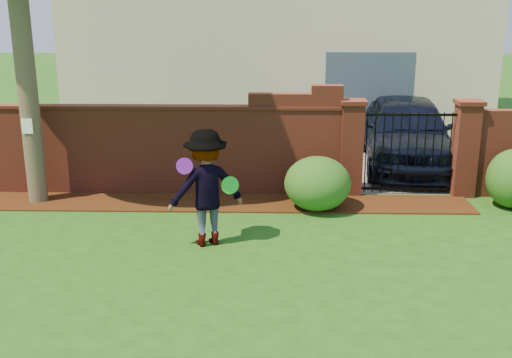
{
  "coord_description": "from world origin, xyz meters",
  "views": [
    {
      "loc": [
        0.83,
        -7.53,
        3.63
      ],
      "look_at": [
        0.61,
        1.4,
        1.05
      ],
      "focal_mm": 42.56,
      "sensor_mm": 36.0,
      "label": 1
    }
  ],
  "objects_px": {
    "frisbee_green": "(230,185)",
    "car": "(408,134)",
    "man": "(206,189)",
    "frisbee_purple": "(184,166)"
  },
  "relations": [
    {
      "from": "man",
      "to": "frisbee_green",
      "type": "xyz_separation_m",
      "value": [
        0.36,
        -0.03,
        0.07
      ]
    },
    {
      "from": "car",
      "to": "frisbee_green",
      "type": "relative_size",
      "value": 17.55
    },
    {
      "from": "man",
      "to": "frisbee_purple",
      "type": "bearing_deg",
      "value": 10.65
    },
    {
      "from": "man",
      "to": "frisbee_purple",
      "type": "xyz_separation_m",
      "value": [
        -0.3,
        -0.19,
        0.41
      ]
    },
    {
      "from": "man",
      "to": "frisbee_green",
      "type": "bearing_deg",
      "value": 153.62
    },
    {
      "from": "frisbee_green",
      "to": "car",
      "type": "bearing_deg",
      "value": 51.5
    },
    {
      "from": "frisbee_purple",
      "to": "car",
      "type": "bearing_deg",
      "value": 47.79
    },
    {
      "from": "man",
      "to": "frisbee_green",
      "type": "height_order",
      "value": "man"
    },
    {
      "from": "frisbee_purple",
      "to": "man",
      "type": "bearing_deg",
      "value": 32.11
    },
    {
      "from": "frisbee_purple",
      "to": "frisbee_green",
      "type": "height_order",
      "value": "frisbee_purple"
    }
  ]
}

